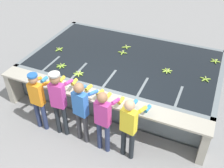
{
  "coord_description": "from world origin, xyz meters",
  "views": [
    {
      "loc": [
        2.2,
        -3.87,
        4.73
      ],
      "look_at": [
        0.0,
        1.12,
        0.66
      ],
      "focal_mm": 42.0,
      "sensor_mm": 36.0,
      "label": 1
    }
  ],
  "objects_px": {
    "banana_bunch_floating_4": "(205,79)",
    "worker_0": "(38,97)",
    "worker_3": "(104,117)",
    "banana_bunch_floating_7": "(59,49)",
    "worker_2": "(82,107)",
    "banana_bunch_floating_5": "(123,52)",
    "knife_0": "(65,87)",
    "banana_bunch_floating_1": "(215,61)",
    "worker_1": "(59,98)",
    "banana_bunch_floating_0": "(78,74)",
    "banana_bunch_floating_6": "(126,47)",
    "worker_4": "(129,124)",
    "banana_bunch_floating_3": "(167,71)",
    "banana_bunch_floating_2": "(61,66)"
  },
  "relations": [
    {
      "from": "worker_2",
      "to": "banana_bunch_floating_1",
      "type": "height_order",
      "value": "worker_2"
    },
    {
      "from": "banana_bunch_floating_3",
      "to": "banana_bunch_floating_6",
      "type": "distance_m",
      "value": 1.61
    },
    {
      "from": "worker_3",
      "to": "banana_bunch_floating_1",
      "type": "relative_size",
      "value": 5.81
    },
    {
      "from": "banana_bunch_floating_5",
      "to": "knife_0",
      "type": "height_order",
      "value": "banana_bunch_floating_5"
    },
    {
      "from": "worker_2",
      "to": "banana_bunch_floating_3",
      "type": "distance_m",
      "value": 2.52
    },
    {
      "from": "worker_3",
      "to": "banana_bunch_floating_0",
      "type": "distance_m",
      "value": 1.72
    },
    {
      "from": "worker_1",
      "to": "banana_bunch_floating_0",
      "type": "xyz_separation_m",
      "value": [
        -0.16,
        1.13,
        -0.11
      ]
    },
    {
      "from": "banana_bunch_floating_7",
      "to": "banana_bunch_floating_0",
      "type": "bearing_deg",
      "value": -37.33
    },
    {
      "from": "banana_bunch_floating_4",
      "to": "knife_0",
      "type": "relative_size",
      "value": 0.93
    },
    {
      "from": "worker_2",
      "to": "knife_0",
      "type": "xyz_separation_m",
      "value": [
        -0.72,
        0.5,
        -0.03
      ]
    },
    {
      "from": "worker_2",
      "to": "worker_3",
      "type": "xyz_separation_m",
      "value": [
        0.55,
        -0.06,
        -0.02
      ]
    },
    {
      "from": "worker_0",
      "to": "knife_0",
      "type": "bearing_deg",
      "value": 55.11
    },
    {
      "from": "banana_bunch_floating_4",
      "to": "worker_0",
      "type": "bearing_deg",
      "value": -146.69
    },
    {
      "from": "banana_bunch_floating_2",
      "to": "worker_1",
      "type": "bearing_deg",
      "value": -58.89
    },
    {
      "from": "banana_bunch_floating_0",
      "to": "banana_bunch_floating_4",
      "type": "xyz_separation_m",
      "value": [
        2.99,
        1.06,
        0.0
      ]
    },
    {
      "from": "banana_bunch_floating_1",
      "to": "knife_0",
      "type": "height_order",
      "value": "banana_bunch_floating_1"
    },
    {
      "from": "banana_bunch_floating_5",
      "to": "worker_3",
      "type": "bearing_deg",
      "value": -76.38
    },
    {
      "from": "worker_3",
      "to": "knife_0",
      "type": "bearing_deg",
      "value": 156.48
    },
    {
      "from": "banana_bunch_floating_4",
      "to": "banana_bunch_floating_5",
      "type": "bearing_deg",
      "value": 170.68
    },
    {
      "from": "banana_bunch_floating_6",
      "to": "worker_1",
      "type": "bearing_deg",
      "value": -98.78
    },
    {
      "from": "worker_4",
      "to": "banana_bunch_floating_7",
      "type": "relative_size",
      "value": 5.7
    },
    {
      "from": "banana_bunch_floating_6",
      "to": "knife_0",
      "type": "xyz_separation_m",
      "value": [
        -0.62,
        -2.41,
        -0.01
      ]
    },
    {
      "from": "banana_bunch_floating_0",
      "to": "banana_bunch_floating_1",
      "type": "height_order",
      "value": "same"
    },
    {
      "from": "worker_4",
      "to": "banana_bunch_floating_0",
      "type": "xyz_separation_m",
      "value": [
        -1.82,
        1.13,
        0.02
      ]
    },
    {
      "from": "worker_1",
      "to": "banana_bunch_floating_3",
      "type": "bearing_deg",
      "value": 49.08
    },
    {
      "from": "worker_1",
      "to": "banana_bunch_floating_0",
      "type": "bearing_deg",
      "value": 97.94
    },
    {
      "from": "worker_2",
      "to": "worker_4",
      "type": "relative_size",
      "value": 1.04
    },
    {
      "from": "worker_0",
      "to": "knife_0",
      "type": "distance_m",
      "value": 0.67
    },
    {
      "from": "worker_3",
      "to": "knife_0",
      "type": "distance_m",
      "value": 1.39
    },
    {
      "from": "worker_0",
      "to": "worker_4",
      "type": "xyz_separation_m",
      "value": [
        2.2,
        0.03,
        -0.01
      ]
    },
    {
      "from": "worker_3",
      "to": "banana_bunch_floating_7",
      "type": "bearing_deg",
      "value": 139.67
    },
    {
      "from": "worker_4",
      "to": "banana_bunch_floating_4",
      "type": "bearing_deg",
      "value": 61.73
    },
    {
      "from": "banana_bunch_floating_0",
      "to": "worker_4",
      "type": "bearing_deg",
      "value": -31.92
    },
    {
      "from": "worker_2",
      "to": "banana_bunch_floating_7",
      "type": "relative_size",
      "value": 5.93
    },
    {
      "from": "worker_0",
      "to": "banana_bunch_floating_4",
      "type": "xyz_separation_m",
      "value": [
        3.38,
        2.22,
        0.01
      ]
    },
    {
      "from": "worker_4",
      "to": "knife_0",
      "type": "height_order",
      "value": "worker_4"
    },
    {
      "from": "banana_bunch_floating_2",
      "to": "banana_bunch_floating_7",
      "type": "distance_m",
      "value": 0.91
    },
    {
      "from": "worker_0",
      "to": "banana_bunch_floating_0",
      "type": "relative_size",
      "value": 5.62
    },
    {
      "from": "worker_1",
      "to": "banana_bunch_floating_3",
      "type": "height_order",
      "value": "worker_1"
    },
    {
      "from": "worker_0",
      "to": "banana_bunch_floating_7",
      "type": "bearing_deg",
      "value": 110.33
    },
    {
      "from": "worker_2",
      "to": "banana_bunch_floating_0",
      "type": "height_order",
      "value": "worker_2"
    },
    {
      "from": "banana_bunch_floating_6",
      "to": "knife_0",
      "type": "distance_m",
      "value": 2.49
    },
    {
      "from": "worker_0",
      "to": "banana_bunch_floating_1",
      "type": "bearing_deg",
      "value": 42.38
    },
    {
      "from": "banana_bunch_floating_4",
      "to": "knife_0",
      "type": "height_order",
      "value": "banana_bunch_floating_4"
    },
    {
      "from": "worker_0",
      "to": "worker_1",
      "type": "distance_m",
      "value": 0.56
    },
    {
      "from": "banana_bunch_floating_6",
      "to": "knife_0",
      "type": "bearing_deg",
      "value": -104.35
    },
    {
      "from": "banana_bunch_floating_6",
      "to": "banana_bunch_floating_7",
      "type": "relative_size",
      "value": 0.94
    },
    {
      "from": "worker_0",
      "to": "banana_bunch_floating_0",
      "type": "height_order",
      "value": "worker_0"
    },
    {
      "from": "banana_bunch_floating_1",
      "to": "banana_bunch_floating_7",
      "type": "height_order",
      "value": "same"
    },
    {
      "from": "banana_bunch_floating_0",
      "to": "banana_bunch_floating_3",
      "type": "height_order",
      "value": "same"
    }
  ]
}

